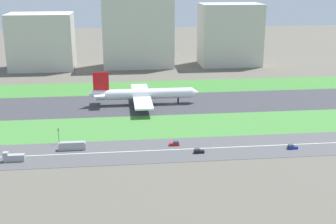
{
  "coord_description": "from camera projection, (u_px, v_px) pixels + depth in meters",
  "views": [
    {
      "loc": [
        -31.24,
        -253.55,
        72.78
      ],
      "look_at": [
        -6.26,
        -36.5,
        6.0
      ],
      "focal_mm": 48.2,
      "sensor_mm": 36.0,
      "label": 1
    }
  ],
  "objects": [
    {
      "name": "airliner",
      "position": [
        142.0,
        94.0,
        261.86
      ],
      "size": [
        65.0,
        56.0,
        19.7
      ],
      "color": "white",
      "rests_on": "runway"
    },
    {
      "name": "hangar_building",
      "position": [
        138.0,
        33.0,
        364.34
      ],
      "size": [
        56.39,
        28.91,
        55.16
      ],
      "primitive_type": "cube",
      "color": "beige",
      "rests_on": "ground_plane"
    },
    {
      "name": "traffic_light",
      "position": [
        59.0,
        135.0,
        200.95
      ],
      "size": [
        0.36,
        0.5,
        7.2
      ],
      "color": "#4C4C51",
      "rests_on": "highway"
    },
    {
      "name": "highway_centerline",
      "position": [
        192.0,
        149.0,
        196.19
      ],
      "size": [
        266.0,
        0.5,
        0.01
      ],
      "primitive_type": "cube",
      "color": "silver",
      "rests_on": "highway"
    },
    {
      "name": "bus_0",
      "position": [
        72.0,
        146.0,
        194.79
      ],
      "size": [
        11.6,
        2.5,
        3.5
      ],
      "color": "#99999E",
      "rests_on": "highway"
    },
    {
      "name": "grass_median_south",
      "position": [
        181.0,
        125.0,
        226.61
      ],
      "size": [
        280.0,
        36.0,
        0.1
      ],
      "primitive_type": "cube",
      "color": "#427F38",
      "rests_on": "ground_plane"
    },
    {
      "name": "fuel_tank_west",
      "position": [
        155.0,
        49.0,
        415.15
      ],
      "size": [
        23.69,
        23.69,
        13.5
      ],
      "primitive_type": "cylinder",
      "color": "silver",
      "rests_on": "ground_plane"
    },
    {
      "name": "highway",
      "position": [
        192.0,
        149.0,
        196.2
      ],
      "size": [
        280.0,
        28.0,
        0.1
      ],
      "primitive_type": "cube",
      "color": "#4C4C4F",
      "rests_on": "ground_plane"
    },
    {
      "name": "car_2",
      "position": [
        292.0,
        147.0,
        195.94
      ],
      "size": [
        4.4,
        1.8,
        2.0
      ],
      "rotation": [
        0.0,
        0.0,
        3.14
      ],
      "color": "navy",
      "rests_on": "highway"
    },
    {
      "name": "car_1",
      "position": [
        199.0,
        151.0,
        191.42
      ],
      "size": [
        4.4,
        1.8,
        2.0
      ],
      "rotation": [
        0.0,
        0.0,
        3.14
      ],
      "color": "black",
      "rests_on": "highway"
    },
    {
      "name": "truck_0",
      "position": [
        13.0,
        157.0,
        182.86
      ],
      "size": [
        8.4,
        2.5,
        4.0
      ],
      "rotation": [
        0.0,
        0.0,
        3.14
      ],
      "color": "#99999E",
      "rests_on": "highway"
    },
    {
      "name": "car_3",
      "position": [
        175.0,
        144.0,
        199.95
      ],
      "size": [
        4.4,
        1.8,
        2.0
      ],
      "color": "#B2191E",
      "rests_on": "highway"
    },
    {
      "name": "grass_median_north",
      "position": [
        164.0,
        87.0,
        304.51
      ],
      "size": [
        280.0,
        36.0,
        0.1
      ],
      "primitive_type": "cube",
      "color": "#3D7A33",
      "rests_on": "ground_plane"
    },
    {
      "name": "runway",
      "position": [
        171.0,
        103.0,
        265.56
      ],
      "size": [
        280.0,
        46.0,
        0.1
      ],
      "primitive_type": "cube",
      "color": "#38383D",
      "rests_on": "ground_plane"
    },
    {
      "name": "terminal_building",
      "position": [
        42.0,
        41.0,
        357.63
      ],
      "size": [
        49.65,
        34.15,
        43.86
      ],
      "primitive_type": "cube",
      "color": "beige",
      "rests_on": "ground_plane"
    },
    {
      "name": "ground_plane",
      "position": [
        171.0,
        103.0,
        265.57
      ],
      "size": [
        800.0,
        800.0,
        0.0
      ],
      "primitive_type": "plane",
      "color": "#5B564C"
    },
    {
      "name": "office_tower",
      "position": [
        230.0,
        35.0,
        373.4
      ],
      "size": [
        49.36,
        31.98,
        50.19
      ],
      "primitive_type": "cube",
      "color": "beige",
      "rests_on": "ground_plane"
    }
  ]
}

